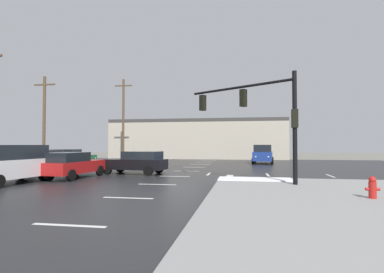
{
  "coord_description": "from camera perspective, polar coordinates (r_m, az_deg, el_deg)",
  "views": [
    {
      "loc": [
        4.34,
        -21.09,
        2.07
      ],
      "look_at": [
        -0.41,
        7.31,
        2.84
      ],
      "focal_mm": 28.35,
      "sensor_mm": 36.0,
      "label": 1
    }
  ],
  "objects": [
    {
      "name": "ground_plane",
      "position": [
        21.63,
        -2.13,
        -7.02
      ],
      "size": [
        120.0,
        120.0,
        0.0
      ],
      "primitive_type": "plane",
      "color": "slate"
    },
    {
      "name": "road_asphalt",
      "position": [
        21.63,
        -2.13,
        -6.99
      ],
      "size": [
        44.0,
        44.0,
        0.02
      ],
      "primitive_type": "cube",
      "color": "#232326",
      "rests_on": "ground_plane"
    },
    {
      "name": "snow_strip_curbside",
      "position": [
        17.21,
        11.75,
        -7.83
      ],
      "size": [
        4.0,
        1.6,
        0.06
      ],
      "primitive_type": "cube",
      "color": "white",
      "rests_on": "sidewalk_corner"
    },
    {
      "name": "lane_markings",
      "position": [
        20.07,
        0.47,
        -7.39
      ],
      "size": [
        36.15,
        36.15,
        0.01
      ],
      "color": "silver",
      "rests_on": "road_asphalt"
    },
    {
      "name": "traffic_signal_mast",
      "position": [
        16.46,
        12.61,
        4.96
      ],
      "size": [
        5.65,
        3.71,
        5.53
      ],
      "rotation": [
        0.0,
        0.0,
        2.58
      ],
      "color": "black",
      "rests_on": "sidewalk_corner"
    },
    {
      "name": "fire_hydrant",
      "position": [
        12.76,
        30.84,
        -8.21
      ],
      "size": [
        0.48,
        0.26,
        0.79
      ],
      "color": "red",
      "rests_on": "sidewalk_corner"
    },
    {
      "name": "strip_building_background",
      "position": [
        46.27,
        1.21,
        -0.53
      ],
      "size": [
        25.62,
        8.0,
        5.77
      ],
      "color": "#BCB29E",
      "rests_on": "ground_plane"
    },
    {
      "name": "sedan_green",
      "position": [
        32.72,
        -21.91,
        -3.56
      ],
      "size": [
        4.61,
        2.22,
        1.58
      ],
      "rotation": [
        0.0,
        0.0,
        -0.05
      ],
      "color": "#195933",
      "rests_on": "road_asphalt"
    },
    {
      "name": "sedan_red",
      "position": [
        19.93,
        -21.67,
        -4.92
      ],
      "size": [
        2.25,
        4.62,
        1.58
      ],
      "rotation": [
        0.0,
        0.0,
        1.51
      ],
      "color": "#B21919",
      "rests_on": "road_asphalt"
    },
    {
      "name": "suv_blue",
      "position": [
        34.0,
        13.21,
        -3.15
      ],
      "size": [
        2.58,
        4.99,
        2.03
      ],
      "rotation": [
        0.0,
        0.0,
        -1.68
      ],
      "color": "navy",
      "rests_on": "road_asphalt"
    },
    {
      "name": "sedan_silver",
      "position": [
        24.47,
        -27.96,
        -4.2
      ],
      "size": [
        2.09,
        4.57,
        1.58
      ],
      "rotation": [
        0.0,
        0.0,
        1.55
      ],
      "color": "#B7BABF",
      "rests_on": "road_asphalt"
    },
    {
      "name": "sedan_black",
      "position": [
        21.54,
        -10.51,
        -4.74
      ],
      "size": [
        4.68,
        2.42,
        1.58
      ],
      "rotation": [
        0.0,
        0.0,
        3.03
      ],
      "color": "black",
      "rests_on": "road_asphalt"
    },
    {
      "name": "suv_white",
      "position": [
        18.55,
        -30.86,
        -4.34
      ],
      "size": [
        2.6,
        4.99,
        2.03
      ],
      "rotation": [
        0.0,
        0.0,
        1.46
      ],
      "color": "white",
      "rests_on": "road_asphalt"
    },
    {
      "name": "sedan_tan",
      "position": [
        30.34,
        -26.46,
        -3.67
      ],
      "size": [
        4.6,
        2.17,
        1.58
      ],
      "rotation": [
        0.0,
        0.0,
        3.1
      ],
      "color": "tan",
      "rests_on": "road_asphalt"
    },
    {
      "name": "utility_pole_far",
      "position": [
        33.23,
        -26.06,
        3.01
      ],
      "size": [
        2.2,
        0.28,
        8.8
      ],
      "color": "brown",
      "rests_on": "ground_plane"
    },
    {
      "name": "utility_pole_distant",
      "position": [
        38.6,
        -12.8,
        3.34
      ],
      "size": [
        2.2,
        0.28,
        10.21
      ],
      "color": "brown",
      "rests_on": "ground_plane"
    }
  ]
}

